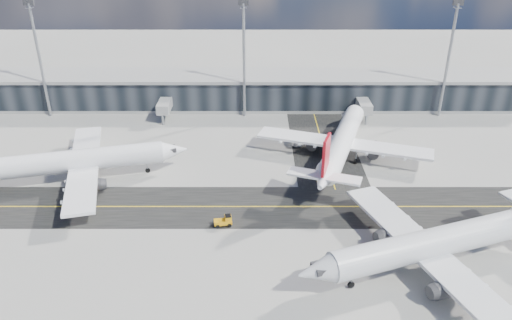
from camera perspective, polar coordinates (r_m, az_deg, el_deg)
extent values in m
plane|color=gray|center=(86.25, -1.96, -6.75)|extent=(300.00, 300.00, 0.00)
cube|color=black|center=(89.61, -1.89, -5.34)|extent=(180.00, 14.00, 0.02)
cube|color=black|center=(117.95, 7.35, 2.74)|extent=(14.00, 50.00, 0.02)
cube|color=yellow|center=(89.60, -1.89, -5.32)|extent=(180.00, 0.25, 0.01)
cube|color=yellow|center=(117.94, 7.35, 2.75)|extent=(0.25, 50.00, 0.01)
cube|color=black|center=(134.18, -1.27, 7.80)|extent=(150.00, 12.00, 8.00)
cube|color=gray|center=(132.81, -1.28, 9.59)|extent=(152.00, 13.00, 0.80)
cube|color=gray|center=(135.39, -1.25, 6.36)|extent=(150.00, 12.20, 0.80)
cube|color=gray|center=(128.84, -10.32, 6.31)|extent=(3.00, 10.00, 2.40)
cylinder|color=gray|center=(125.08, -10.60, 4.52)|extent=(0.60, 0.60, 2.40)
cube|color=gray|center=(129.64, 12.12, 6.27)|extent=(3.00, 10.00, 2.40)
cylinder|color=gray|center=(125.90, 12.45, 4.49)|extent=(0.60, 0.60, 2.40)
cylinder|color=gray|center=(135.27, -23.43, 10.21)|extent=(0.70, 0.70, 28.00)
cube|color=#2D2D30|center=(132.45, -24.58, 16.07)|extent=(2.50, 0.50, 1.40)
cylinder|color=gray|center=(124.52, -1.38, 11.10)|extent=(0.70, 0.70, 28.00)
cube|color=#2D2D30|center=(121.45, -1.45, 17.57)|extent=(2.50, 0.50, 1.40)
cylinder|color=gray|center=(133.08, 21.07, 10.38)|extent=(0.70, 0.70, 28.00)
cube|color=#2D2D30|center=(130.22, 22.13, 16.35)|extent=(2.50, 0.50, 1.40)
cylinder|color=white|center=(101.90, -19.73, -0.06)|extent=(32.44, 12.09, 4.32)
cone|color=white|center=(101.30, -9.44, 1.08)|extent=(6.29, 5.50, 4.32)
cube|color=white|center=(102.23, -19.04, -0.53)|extent=(14.19, 36.89, 0.54)
cylinder|color=#2D2D30|center=(108.45, -18.21, 0.49)|extent=(5.00, 3.51, 2.48)
cylinder|color=#2D2D30|center=(96.92, -18.51, -2.79)|extent=(5.00, 3.51, 2.48)
cube|color=silver|center=(108.09, -18.27, 0.91)|extent=(2.20, 0.95, 0.86)
cube|color=silver|center=(96.52, -18.58, -2.35)|extent=(2.20, 0.95, 0.86)
cube|color=#2D2D30|center=(101.09, -9.76, 1.27)|extent=(2.67, 2.83, 0.76)
cylinder|color=gray|center=(102.46, -12.31, -0.77)|extent=(0.31, 0.31, 2.16)
cylinder|color=black|center=(102.83, -12.27, -1.17)|extent=(1.03, 0.60, 0.97)
cylinder|color=black|center=(106.53, -19.89, -1.15)|extent=(1.28, 0.81, 1.19)
cylinder|color=black|center=(100.83, -20.13, -2.82)|extent=(1.28, 0.81, 1.19)
cylinder|color=white|center=(105.84, 9.86, 2.21)|extent=(14.59, 32.13, 4.33)
cone|color=white|center=(122.72, 11.36, 5.58)|extent=(5.85, 6.52, 4.33)
cone|color=white|center=(88.78, 7.76, -2.20)|extent=(6.20, 7.55, 4.33)
cube|color=white|center=(107.26, 9.91, 1.92)|extent=(36.58, 17.02, 0.54)
cylinder|color=#2D2D30|center=(109.73, 6.63, 2.05)|extent=(3.83, 5.11, 2.49)
cylinder|color=#2D2D30|center=(108.12, 13.35, 1.08)|extent=(3.83, 5.11, 2.49)
cube|color=silver|center=(109.37, 6.65, 2.46)|extent=(1.11, 2.19, 0.87)
cube|color=silver|center=(107.75, 13.39, 1.49)|extent=(1.11, 2.19, 0.87)
cube|color=#A80B16|center=(87.16, 8.02, 0.58)|extent=(1.93, 4.46, 6.71)
cube|color=white|center=(88.47, 7.79, -1.83)|extent=(13.27, 7.07, 0.38)
cube|color=#2D2D30|center=(122.06, 11.34, 5.69)|extent=(2.95, 2.82, 0.76)
cylinder|color=gray|center=(118.86, 10.83, 3.34)|extent=(0.33, 0.33, 2.17)
cylinder|color=black|center=(119.17, 10.80, 2.98)|extent=(0.67, 1.04, 0.97)
cylinder|color=black|center=(106.92, 7.89, 0.41)|extent=(0.90, 1.30, 1.19)
cylinder|color=black|center=(106.09, 11.32, -0.10)|extent=(0.90, 1.30, 1.19)
cylinder|color=silver|center=(77.52, 19.62, -8.93)|extent=(32.38, 15.16, 4.38)
cone|color=silver|center=(68.68, 7.03, -12.50)|extent=(6.62, 5.96, 4.38)
cube|color=silver|center=(77.53, 18.86, -9.79)|extent=(17.67, 36.87, 0.55)
cylinder|color=#2D2D30|center=(73.85, 21.11, -13.48)|extent=(5.17, 3.92, 2.52)
cylinder|color=#2D2D30|center=(81.76, 15.37, -8.18)|extent=(5.17, 3.92, 2.52)
cube|color=silver|center=(73.31, 21.23, -12.95)|extent=(2.21, 1.15, 0.88)
cube|color=silver|center=(81.27, 15.45, -7.68)|extent=(2.21, 1.15, 0.88)
cube|color=#2D2D30|center=(68.61, 7.47, -12.10)|extent=(2.87, 3.00, 0.77)
cylinder|color=gray|center=(72.80, 10.87, -13.31)|extent=(0.34, 0.34, 2.19)
cylinder|color=black|center=(73.32, 10.81, -13.81)|extent=(1.06, 0.69, 0.98)
cylinder|color=black|center=(78.43, 21.31, -12.25)|extent=(1.32, 0.92, 1.20)
cylinder|color=black|center=(82.26, 18.44, -9.69)|extent=(1.32, 0.92, 1.20)
cube|color=orange|center=(84.33, -3.80, -7.06)|extent=(3.17, 1.88, 0.69)
cube|color=orange|center=(84.04, -3.21, -6.65)|extent=(1.30, 1.46, 0.89)
cube|color=black|center=(83.85, -3.21, -6.45)|extent=(1.19, 1.39, 0.25)
cylinder|color=black|center=(85.16, -3.18, -6.99)|extent=(0.73, 0.36, 0.69)
cylinder|color=black|center=(84.10, -3.07, -7.47)|extent=(0.73, 0.36, 0.69)
cylinder|color=black|center=(85.01, -4.51, -7.11)|extent=(0.73, 0.36, 0.69)
cylinder|color=black|center=(83.94, -4.42, -7.59)|extent=(0.73, 0.36, 0.69)
imported|color=white|center=(113.54, 4.61, 2.32)|extent=(3.19, 5.91, 1.58)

